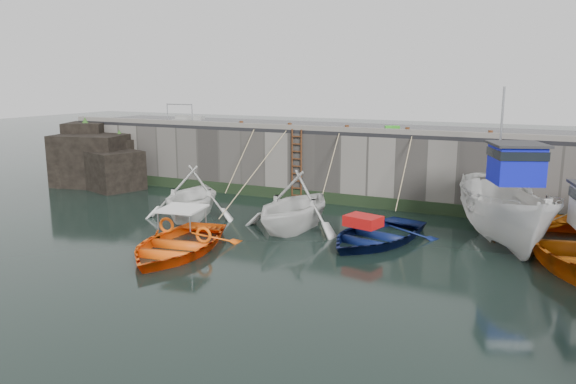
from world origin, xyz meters
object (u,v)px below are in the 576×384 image
at_px(ladder, 297,166).
at_px(boat_far_white, 507,212).
at_px(bollard_a, 241,124).
at_px(fish_crate, 392,129).
at_px(bollard_e, 490,134).
at_px(bollard_c, 347,128).
at_px(bollard_d, 407,131).
at_px(bollard_b, 290,126).
at_px(boat_near_blacktrim, 294,229).
at_px(boat_near_blue, 177,252).
at_px(boat_near_white, 192,217).
at_px(boat_near_navy, 375,241).

height_order(ladder, boat_far_white, boat_far_white).
xyz_separation_m(boat_far_white, bollard_a, (-12.01, 3.22, 2.26)).
relative_size(fish_crate, bollard_e, 2.12).
bearing_deg(bollard_c, boat_far_white, -25.31).
bearing_deg(bollard_c, bollard_a, 180.00).
xyz_separation_m(bollard_a, bollard_d, (7.80, 0.00, 0.00)).
xyz_separation_m(boat_far_white, bollard_b, (-9.51, 3.22, 2.26)).
distance_m(boat_near_blacktrim, fish_crate, 6.38).
bearing_deg(bollard_e, boat_far_white, -72.55).
height_order(boat_near_blue, bollard_b, bollard_b).
relative_size(bollard_a, bollard_e, 1.00).
xyz_separation_m(fish_crate, bollard_b, (-4.59, -0.28, -0.01)).
height_order(boat_near_white, boat_far_white, boat_far_white).
relative_size(fish_crate, bollard_c, 2.12).
height_order(boat_near_white, boat_near_blacktrim, boat_near_blacktrim).
relative_size(boat_near_navy, bollard_e, 16.85).
relative_size(boat_near_blacktrim, boat_near_navy, 0.98).
distance_m(boat_near_blue, bollard_e, 12.53).
distance_m(fish_crate, bollard_a, 7.10).
distance_m(ladder, bollard_e, 8.19).
bearing_deg(fish_crate, bollard_d, -44.48).
distance_m(boat_far_white, bollard_d, 5.76).
height_order(boat_near_blacktrim, boat_far_white, boat_far_white).
relative_size(bollard_c, bollard_d, 1.00).
xyz_separation_m(boat_near_blue, boat_near_navy, (5.33, 3.88, 0.00)).
xyz_separation_m(boat_near_navy, bollard_e, (2.92, 4.95, 3.30)).
relative_size(bollard_b, bollard_c, 1.00).
bearing_deg(boat_near_blue, bollard_c, 64.35).
bearing_deg(bollard_d, bollard_a, 180.00).
bearing_deg(bollard_d, fish_crate, 158.22).
xyz_separation_m(boat_near_blue, fish_crate, (4.35, 9.11, 3.31)).
bearing_deg(boat_near_navy, bollard_c, 134.38).
height_order(boat_near_navy, fish_crate, fish_crate).
relative_size(boat_near_white, bollard_b, 15.84).
distance_m(boat_near_blacktrim, boat_near_navy, 3.14).
xyz_separation_m(boat_near_blacktrim, bollard_d, (2.86, 4.73, 3.30)).
distance_m(boat_near_navy, fish_crate, 6.27).
bearing_deg(bollard_e, bollard_b, 180.00).
bearing_deg(boat_near_navy, bollard_a, 162.71).
height_order(boat_far_white, bollard_c, boat_far_white).
distance_m(boat_near_white, bollard_a, 5.93).
bearing_deg(bollard_e, boat_near_blue, -133.08).
bearing_deg(bollard_a, ladder, -6.38).
bearing_deg(fish_crate, boat_near_navy, -102.02).
bearing_deg(boat_far_white, ladder, 140.65).
height_order(boat_far_white, fish_crate, boat_far_white).
height_order(bollard_b, bollard_d, same).
bearing_deg(bollard_e, bollard_a, 180.00).
bearing_deg(fish_crate, boat_near_blacktrim, -135.88).
distance_m(bollard_c, bollard_d, 2.60).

